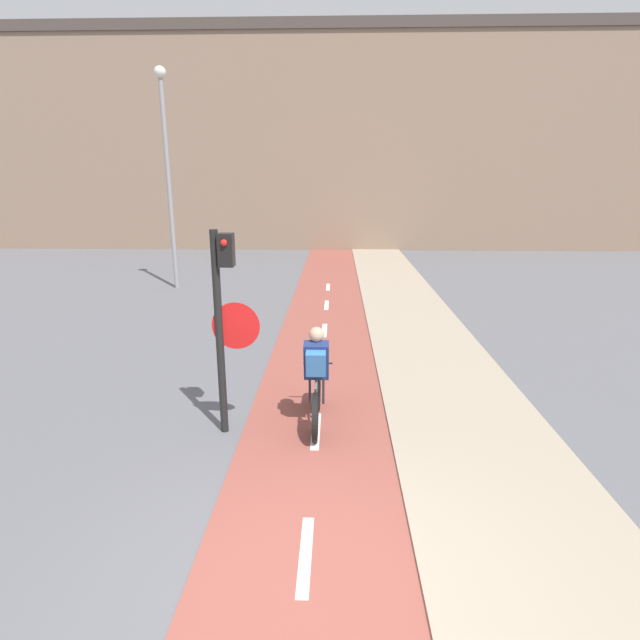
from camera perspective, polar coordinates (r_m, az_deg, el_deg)
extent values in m
plane|color=#5B5B60|center=(5.06, -2.07, -29.13)|extent=(120.00, 120.00, 0.00)
cube|color=brown|center=(5.05, -2.07, -29.05)|extent=(2.15, 60.00, 0.02)
cube|color=white|center=(5.41, -1.67, -25.23)|extent=(0.12, 1.10, 0.00)
cube|color=white|center=(7.47, -0.47, -12.53)|extent=(0.12, 1.10, 0.00)
cube|color=white|center=(9.74, 0.14, -5.51)|extent=(0.12, 1.10, 0.00)
cube|color=white|center=(12.10, 0.51, -1.19)|extent=(0.12, 1.10, 0.00)
cube|color=white|center=(14.51, 0.75, 1.72)|extent=(0.12, 1.10, 0.00)
cube|color=white|center=(16.95, 0.93, 3.79)|extent=(0.12, 1.10, 0.00)
cube|color=gray|center=(5.42, 25.96, -27.02)|extent=(2.40, 60.00, 0.05)
cube|color=#89705B|center=(28.30, 1.42, 19.00)|extent=(60.00, 5.00, 10.21)
cube|color=#473D38|center=(29.08, 1.50, 29.60)|extent=(60.00, 5.20, 0.50)
cylinder|color=black|center=(7.08, -11.41, -1.79)|extent=(0.11, 0.11, 2.93)
cube|color=black|center=(6.78, -10.68, 7.87)|extent=(0.20, 0.20, 0.44)
sphere|color=red|center=(6.66, -10.93, 8.67)|extent=(0.09, 0.09, 0.09)
cone|color=red|center=(6.98, -9.61, -0.69)|extent=(0.67, 0.01, 0.67)
cone|color=silver|center=(6.99, -9.60, -0.68)|extent=(0.60, 0.02, 0.60)
cylinder|color=gray|center=(17.24, -16.85, 14.26)|extent=(0.14, 0.14, 6.56)
sphere|color=silver|center=(17.51, -17.82, 25.37)|extent=(0.36, 0.36, 0.36)
cylinder|color=black|center=(7.13, -0.52, -11.08)|extent=(0.07, 0.69, 0.69)
cylinder|color=black|center=(8.03, -0.21, -7.83)|extent=(0.07, 0.69, 0.69)
cylinder|color=slate|center=(7.68, -0.30, -7.53)|extent=(0.04, 0.64, 0.43)
cylinder|color=slate|center=(7.25, -0.44, -8.85)|extent=(0.04, 0.33, 0.45)
cylinder|color=slate|center=(7.45, -0.35, -6.46)|extent=(0.04, 0.92, 0.07)
cylinder|color=slate|center=(7.30, -0.45, -10.46)|extent=(0.04, 0.38, 0.05)
cylinder|color=black|center=(7.87, -0.22, -4.96)|extent=(0.46, 0.03, 0.03)
cube|color=navy|center=(7.24, -0.39, -4.61)|extent=(0.36, 0.31, 0.59)
sphere|color=tan|center=(7.16, -0.38, -1.66)|extent=(0.22, 0.22, 0.22)
cylinder|color=#232328|center=(7.38, -1.17, -7.95)|extent=(0.04, 0.07, 0.44)
cylinder|color=#232328|center=(7.38, 0.39, -7.97)|extent=(0.04, 0.07, 0.44)
cube|color=#3370B2|center=(7.07, -0.45, -4.97)|extent=(0.28, 0.23, 0.39)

